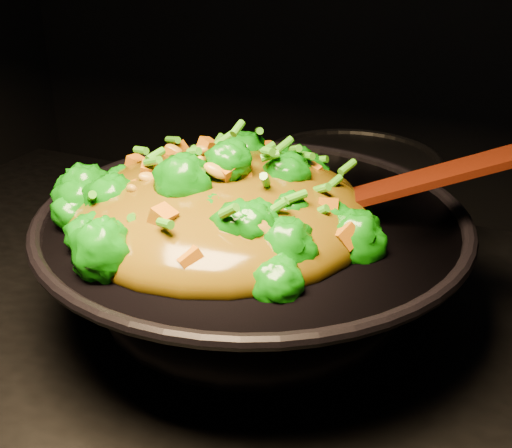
% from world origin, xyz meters
% --- Properties ---
extents(wok, '(0.54, 0.54, 0.13)m').
position_xyz_m(wok, '(0.05, 0.09, 0.97)').
color(wok, black).
rests_on(wok, stovetop).
extents(stir_fry, '(0.39, 0.39, 0.11)m').
position_xyz_m(stir_fry, '(0.02, 0.07, 1.09)').
color(stir_fry, '#0D7108').
rests_on(stir_fry, wok).
extents(spatula, '(0.29, 0.10, 0.12)m').
position_xyz_m(spatula, '(0.22, 0.14, 1.08)').
color(spatula, '#3D1804').
rests_on(spatula, wok).
extents(back_pot, '(0.29, 0.29, 0.14)m').
position_xyz_m(back_pot, '(0.10, 0.31, 0.97)').
color(back_pot, black).
rests_on(back_pot, stovetop).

